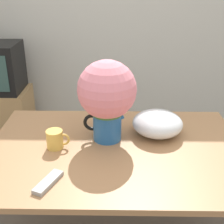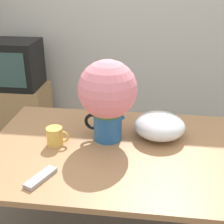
{
  "view_description": "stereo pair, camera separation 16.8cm",
  "coord_description": "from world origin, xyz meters",
  "px_view_note": "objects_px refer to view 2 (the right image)",
  "views": [
    {
      "loc": [
        -0.0,
        -1.23,
        1.59
      ],
      "look_at": [
        -0.03,
        0.3,
        0.89
      ],
      "focal_mm": 50.0,
      "sensor_mm": 36.0,
      "label": 1
    },
    {
      "loc": [
        0.16,
        -1.21,
        1.59
      ],
      "look_at": [
        -0.03,
        0.3,
        0.89
      ],
      "focal_mm": 50.0,
      "sensor_mm": 36.0,
      "label": 2
    }
  ],
  "objects_px": {
    "coffee_mug": "(55,136)",
    "tv_set": "(15,64)",
    "flower_vase": "(108,96)",
    "white_bowl": "(160,126)"
  },
  "relations": [
    {
      "from": "coffee_mug",
      "to": "tv_set",
      "type": "height_order",
      "value": "tv_set"
    },
    {
      "from": "tv_set",
      "to": "flower_vase",
      "type": "bearing_deg",
      "value": -49.6
    },
    {
      "from": "flower_vase",
      "to": "white_bowl",
      "type": "relative_size",
      "value": 1.57
    },
    {
      "from": "flower_vase",
      "to": "coffee_mug",
      "type": "bearing_deg",
      "value": -159.35
    },
    {
      "from": "flower_vase",
      "to": "coffee_mug",
      "type": "xyz_separation_m",
      "value": [
        -0.27,
        -0.1,
        -0.21
      ]
    },
    {
      "from": "flower_vase",
      "to": "tv_set",
      "type": "bearing_deg",
      "value": 130.4
    },
    {
      "from": "white_bowl",
      "to": "tv_set",
      "type": "height_order",
      "value": "tv_set"
    },
    {
      "from": "white_bowl",
      "to": "tv_set",
      "type": "distance_m",
      "value": 1.85
    },
    {
      "from": "flower_vase",
      "to": "tv_set",
      "type": "xyz_separation_m",
      "value": [
        -1.1,
        1.29,
        -0.23
      ]
    },
    {
      "from": "coffee_mug",
      "to": "tv_set",
      "type": "relative_size",
      "value": 0.26
    }
  ]
}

